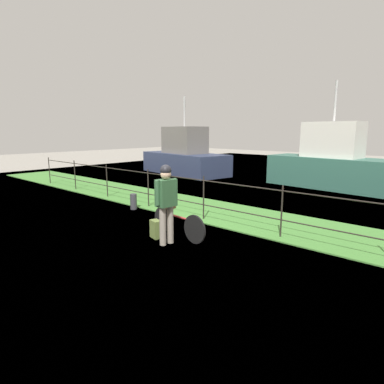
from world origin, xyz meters
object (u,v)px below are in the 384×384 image
object	(u,v)px
bicycle_main	(178,223)
backpack_on_paving	(156,229)
cyclist_person	(166,197)
mooring_bollard	(134,202)
wooden_crate	(166,202)
moored_boat_mid	(331,164)
terrier_dog	(167,194)
moored_boat_near	(185,157)

from	to	relation	value
bicycle_main	backpack_on_paving	xyz separation A→B (m)	(-0.34, -0.34, -0.13)
cyclist_person	mooring_bollard	size ratio (longest dim) A/B	3.54
wooden_crate	backpack_on_paving	world-z (taller)	wooden_crate
cyclist_person	backpack_on_paving	distance (m)	0.94
wooden_crate	moored_boat_mid	bearing A→B (deg)	86.65
backpack_on_paving	moored_boat_mid	world-z (taller)	moored_boat_mid
terrier_dog	moored_boat_mid	world-z (taller)	moored_boat_mid
cyclist_person	backpack_on_paving	world-z (taller)	cyclist_person
wooden_crate	moored_boat_mid	xyz separation A→B (m)	(0.52, 8.85, 0.25)
mooring_bollard	moored_boat_mid	size ratio (longest dim) A/B	0.09
cyclist_person	moored_boat_near	bearing A→B (deg)	131.54
bicycle_main	mooring_bollard	size ratio (longest dim) A/B	3.54
terrier_dog	moored_boat_near	xyz separation A→B (m)	(-7.17, 8.16, -0.01)
terrier_dog	moored_boat_near	distance (m)	10.86
bicycle_main	cyclist_person	bearing A→B (deg)	-73.96
bicycle_main	terrier_dog	bearing A→B (deg)	175.17
terrier_dog	cyclist_person	world-z (taller)	cyclist_person
backpack_on_paving	cyclist_person	bearing A→B (deg)	0.55
moored_boat_mid	backpack_on_paving	bearing A→B (deg)	-92.91
backpack_on_paving	moored_boat_mid	distance (m)	9.27
mooring_bollard	terrier_dog	bearing A→B (deg)	-21.31
terrier_dog	moored_boat_near	bearing A→B (deg)	131.31
bicycle_main	mooring_bollard	bearing A→B (deg)	160.64
wooden_crate	cyclist_person	size ratio (longest dim) A/B	0.24
cyclist_person	backpack_on_paving	size ratio (longest dim) A/B	4.21
wooden_crate	mooring_bollard	size ratio (longest dim) A/B	0.84
wooden_crate	cyclist_person	world-z (taller)	cyclist_person
wooden_crate	backpack_on_paving	distance (m)	0.66
wooden_crate	moored_boat_mid	world-z (taller)	moored_boat_mid
mooring_bollard	wooden_crate	bearing A→B (deg)	-21.46
terrier_dog	mooring_bollard	world-z (taller)	terrier_dog
wooden_crate	moored_boat_near	size ratio (longest dim) A/B	0.07
moored_boat_near	moored_boat_mid	size ratio (longest dim) A/B	1.09
wooden_crate	backpack_on_paving	bearing A→B (deg)	-82.59
backpack_on_paving	moored_boat_near	distance (m)	11.18
mooring_bollard	moored_boat_mid	world-z (taller)	moored_boat_mid
wooden_crate	mooring_bollard	distance (m)	2.72
terrier_dog	mooring_bollard	size ratio (longest dim) A/B	0.67
wooden_crate	moored_boat_near	xyz separation A→B (m)	(-7.14, 8.15, 0.19)
cyclist_person	moored_boat_near	xyz separation A→B (m)	(-7.66, 8.65, -0.08)
bicycle_main	moored_boat_mid	bearing A→B (deg)	89.17
backpack_on_paving	mooring_bollard	bearing A→B (deg)	166.65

